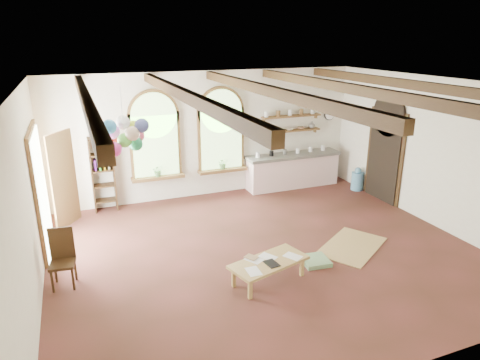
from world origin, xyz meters
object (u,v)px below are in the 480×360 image
kitchen_counter (293,170)px  side_chair (64,270)px  balloon_cluster (124,135)px  coffee_table (269,263)px

kitchen_counter → side_chair: size_ratio=2.69×
kitchen_counter → balloon_cluster: size_ratio=2.32×
balloon_cluster → kitchen_counter: bearing=26.8°
side_chair → balloon_cluster: size_ratio=0.86×
kitchen_counter → coffee_table: bearing=-122.7°
side_chair → balloon_cluster: (1.25, 0.69, 2.06)m
kitchen_counter → balloon_cluster: bearing=-153.2°
coffee_table → balloon_cluster: balloon_cluster is taller
kitchen_counter → side_chair: side_chair is taller
coffee_table → side_chair: side_chair is taller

